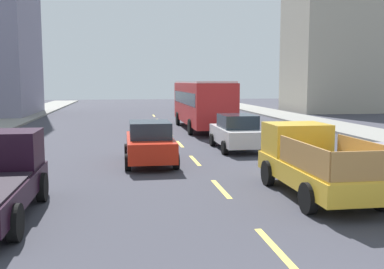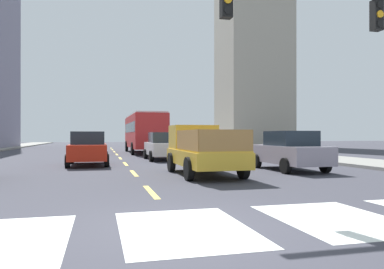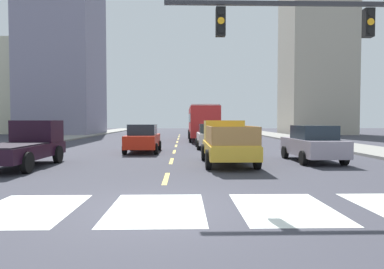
{
  "view_description": "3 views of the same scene",
  "coord_description": "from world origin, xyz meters",
  "px_view_note": "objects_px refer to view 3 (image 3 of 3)",
  "views": [
    {
      "loc": [
        -2.94,
        -4.07,
        3.28
      ],
      "look_at": [
        -0.24,
        13.24,
        1.2
      ],
      "focal_mm": 41.44,
      "sensor_mm": 36.0,
      "label": 1
    },
    {
      "loc": [
        -1.35,
        -5.86,
        1.53
      ],
      "look_at": [
        2.6,
        9.71,
        1.57
      ],
      "focal_mm": 34.21,
      "sensor_mm": 36.0,
      "label": 2
    },
    {
      "loc": [
        0.6,
        -7.53,
        1.95
      ],
      "look_at": [
        1.16,
        15.87,
        1.0
      ],
      "focal_mm": 32.16,
      "sensor_mm": 36.0,
      "label": 3
    }
  ],
  "objects_px": {
    "city_bus": "(202,121)",
    "sedan_far": "(210,136)",
    "sedan_near_left": "(143,138)",
    "pickup_dark": "(26,145)",
    "pickup_stakebed": "(227,143)",
    "sedan_near_right": "(313,144)"
  },
  "relations": [
    {
      "from": "city_bus",
      "to": "sedan_far",
      "type": "relative_size",
      "value": 2.45
    },
    {
      "from": "sedan_near_left",
      "to": "city_bus",
      "type": "bearing_deg",
      "value": 71.41
    },
    {
      "from": "city_bus",
      "to": "sedan_far",
      "type": "xyz_separation_m",
      "value": [
        0.07,
        -9.32,
        -1.09
      ]
    },
    {
      "from": "city_bus",
      "to": "pickup_dark",
      "type": "bearing_deg",
      "value": -114.89
    },
    {
      "from": "pickup_dark",
      "to": "sedan_near_left",
      "type": "bearing_deg",
      "value": 53.74
    },
    {
      "from": "sedan_near_left",
      "to": "sedan_far",
      "type": "relative_size",
      "value": 1.0
    },
    {
      "from": "sedan_near_left",
      "to": "sedan_far",
      "type": "distance_m",
      "value": 5.35
    },
    {
      "from": "pickup_dark",
      "to": "pickup_stakebed",
      "type": "bearing_deg",
      "value": 3.26
    },
    {
      "from": "pickup_stakebed",
      "to": "city_bus",
      "type": "relative_size",
      "value": 0.48
    },
    {
      "from": "city_bus",
      "to": "sedan_near_left",
      "type": "bearing_deg",
      "value": -109.44
    },
    {
      "from": "pickup_dark",
      "to": "sedan_near_left",
      "type": "xyz_separation_m",
      "value": [
        4.26,
        6.29,
        -0.06
      ]
    },
    {
      "from": "city_bus",
      "to": "pickup_stakebed",
      "type": "bearing_deg",
      "value": -89.75
    },
    {
      "from": "pickup_dark",
      "to": "sedan_near_right",
      "type": "relative_size",
      "value": 1.18
    },
    {
      "from": "pickup_stakebed",
      "to": "city_bus",
      "type": "bearing_deg",
      "value": 91.78
    },
    {
      "from": "city_bus",
      "to": "sedan_near_left",
      "type": "xyz_separation_m",
      "value": [
        -4.32,
        -12.38,
        -1.09
      ]
    },
    {
      "from": "city_bus",
      "to": "sedan_near_left",
      "type": "relative_size",
      "value": 2.45
    },
    {
      "from": "sedan_near_right",
      "to": "city_bus",
      "type": "bearing_deg",
      "value": 105.89
    },
    {
      "from": "pickup_stakebed",
      "to": "pickup_dark",
      "type": "xyz_separation_m",
      "value": [
        -8.72,
        -0.83,
        -0.02
      ]
    },
    {
      "from": "pickup_stakebed",
      "to": "sedan_near_left",
      "type": "xyz_separation_m",
      "value": [
        -4.46,
        5.46,
        -0.08
      ]
    },
    {
      "from": "pickup_stakebed",
      "to": "pickup_dark",
      "type": "height_order",
      "value": "same"
    },
    {
      "from": "pickup_dark",
      "to": "city_bus",
      "type": "bearing_deg",
      "value": 63.18
    },
    {
      "from": "pickup_dark",
      "to": "sedan_far",
      "type": "bearing_deg",
      "value": 45.11
    }
  ]
}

